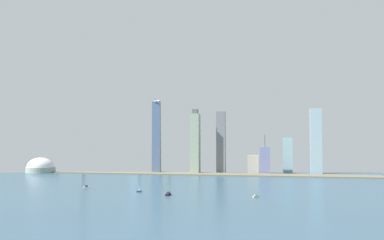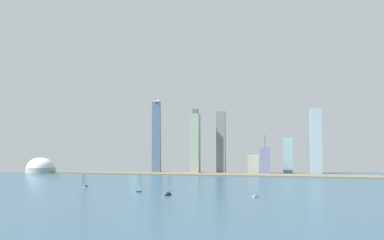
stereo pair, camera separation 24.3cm
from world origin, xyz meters
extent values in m
plane|color=#345469|center=(0.00, 0.00, 0.00)|extent=(6000.00, 6000.00, 0.00)
cube|color=#72694F|center=(0.00, 507.73, 1.08)|extent=(849.65, 58.72, 2.15)
cylinder|color=gray|center=(-259.43, 525.28, 117.39)|extent=(12.91, 12.91, 234.77)
ellipsoid|color=#96A8BC|center=(-259.43, 525.28, 234.77)|extent=(39.30, 39.30, 15.18)
torus|color=gray|center=(-259.43, 525.28, 229.46)|extent=(36.45, 36.45, 3.04)
cone|color=silver|center=(-259.43, 525.28, 284.87)|extent=(6.46, 6.46, 85.02)
cylinder|color=#929D8F|center=(-349.36, 497.81, 6.40)|extent=(78.53, 78.53, 12.81)
ellipsoid|color=silver|center=(-349.36, 497.81, 12.81)|extent=(74.60, 74.60, 51.44)
cube|color=#99B4C0|center=(294.39, 578.39, 75.44)|extent=(25.61, 20.00, 150.88)
cube|color=slate|center=(75.99, 556.43, 72.40)|extent=(21.10, 17.83, 144.80)
cube|color=#AEA78F|center=(150.81, 568.50, 20.78)|extent=(26.07, 17.69, 41.55)
cube|color=#98B0B9|center=(-138.07, 562.09, 79.58)|extent=(22.54, 23.10, 159.15)
cube|color=#515D5B|center=(-138.07, 562.09, 162.88)|extent=(13.52, 13.86, 7.46)
cube|color=slate|center=(-74.53, 534.25, 84.34)|extent=(19.73, 21.46, 168.68)
cube|color=#A6A485|center=(-62.97, 571.14, 82.81)|extent=(21.53, 21.90, 165.62)
cylinder|color=#4C4C51|center=(-62.97, 571.14, 180.05)|extent=(1.60, 1.60, 28.87)
cube|color=#909F87|center=(17.77, 534.39, 69.29)|extent=(20.88, 25.91, 138.59)
cube|color=#5A5865|center=(17.77, 534.39, 144.03)|extent=(12.53, 15.55, 10.89)
cube|color=#6F77A6|center=(178.01, 549.71, 30.83)|extent=(22.67, 21.06, 61.66)
cylinder|color=#4C4C51|center=(178.01, 549.71, 75.64)|extent=(1.60, 1.60, 27.96)
cube|color=#91B6BD|center=(230.43, 599.54, 41.57)|extent=(22.75, 27.61, 83.13)
cylinder|color=#4C4C51|center=(230.43, 599.54, 95.01)|extent=(1.60, 1.60, 23.77)
cube|color=black|center=(47.00, 159.44, 1.16)|extent=(5.03, 16.68, 2.32)
cube|color=#3C3649|center=(47.00, 159.44, 3.72)|extent=(3.48, 7.35, 2.80)
cube|color=navy|center=(-4.94, 184.63, 1.09)|extent=(8.17, 4.00, 2.18)
cube|color=silver|center=(-4.94, 184.63, 3.53)|extent=(3.73, 2.31, 2.70)
cylinder|color=silver|center=(-4.94, 184.63, 7.50)|extent=(0.24, 0.24, 5.23)
cube|color=white|center=(-106.74, 217.79, 1.04)|extent=(10.31, 8.65, 2.08)
cube|color=#262E3D|center=(-106.74, 217.79, 3.27)|extent=(5.07, 4.57, 2.38)
cube|color=beige|center=(172.62, 162.73, 1.05)|extent=(9.06, 7.69, 2.11)
cube|color=#9DA3B4|center=(172.62, 162.73, 3.03)|extent=(4.38, 3.91, 1.84)
cylinder|color=silver|center=(-70.60, 516.89, 169.35)|extent=(18.36, 17.01, 2.43)
sphere|color=silver|center=(-62.23, 509.29, 169.35)|extent=(2.43, 2.43, 2.43)
cube|color=silver|center=(-70.60, 516.89, 170.44)|extent=(16.27, 17.44, 0.50)
cube|color=silver|center=(-77.62, 523.28, 169.71)|extent=(6.51, 6.85, 0.40)
cube|color=#2D333D|center=(-77.62, 523.28, 173.06)|extent=(1.97, 1.85, 5.00)
camera|label=1|loc=(196.41, -435.81, 83.59)|focal=39.44mm
camera|label=2|loc=(196.65, -435.76, 83.59)|focal=39.44mm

